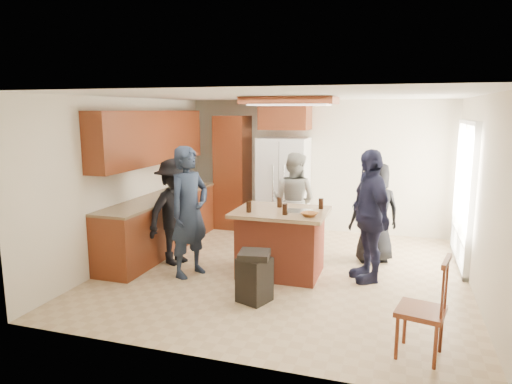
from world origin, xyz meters
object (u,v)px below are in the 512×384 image
(person_front_left, at_px, (189,212))
(person_side_right, at_px, (369,216))
(kitchen_island, at_px, (281,242))
(trash_bin, at_px, (254,276))
(person_behind_left, at_px, (294,200))
(person_behind_right, at_px, (375,212))
(refrigerator, at_px, (283,186))
(person_counter, at_px, (176,212))
(spindle_chair, at_px, (423,311))

(person_front_left, height_order, person_side_right, person_front_left)
(kitchen_island, bearing_deg, trash_bin, -93.82)
(person_behind_left, height_order, kitchen_island, person_behind_left)
(trash_bin, bearing_deg, person_side_right, 42.93)
(person_behind_right, distance_m, kitchen_island, 1.59)
(person_front_left, relative_size, person_behind_right, 1.18)
(person_behind_left, bearing_deg, kitchen_island, 109.22)
(person_behind_left, bearing_deg, person_front_left, 72.17)
(person_front_left, distance_m, person_behind_right, 2.81)
(person_behind_right, distance_m, trash_bin, 2.41)
(person_side_right, height_order, trash_bin, person_side_right)
(person_front_left, xyz_separation_m, refrigerator, (0.69, 2.63, -0.01))
(person_side_right, bearing_deg, person_behind_left, -158.34)
(person_front_left, distance_m, person_side_right, 2.47)
(kitchen_island, bearing_deg, person_behind_right, 38.06)
(person_front_left, xyz_separation_m, person_counter, (-0.42, 0.39, -0.11))
(person_counter, relative_size, trash_bin, 2.55)
(person_counter, bearing_deg, trash_bin, -102.63)
(person_counter, bearing_deg, person_behind_left, -28.01)
(person_front_left, bearing_deg, person_behind_left, -10.42)
(person_front_left, xyz_separation_m, person_side_right, (2.40, 0.57, -0.01))
(person_behind_left, distance_m, kitchen_island, 1.38)
(person_side_right, height_order, spindle_chair, person_side_right)
(refrigerator, bearing_deg, person_counter, -116.32)
(person_side_right, relative_size, spindle_chair, 1.82)
(refrigerator, xyz_separation_m, spindle_chair, (2.35, -3.97, -0.45))
(spindle_chair, bearing_deg, person_side_right, 108.41)
(spindle_chair, bearing_deg, person_behind_left, 122.20)
(person_counter, distance_m, spindle_chair, 3.88)
(spindle_chair, bearing_deg, trash_bin, 158.72)
(person_counter, bearing_deg, person_front_left, -113.42)
(kitchen_island, distance_m, spindle_chair, 2.53)
(person_side_right, bearing_deg, person_behind_right, 151.00)
(person_side_right, distance_m, spindle_chair, 2.06)
(person_side_right, xyz_separation_m, kitchen_island, (-1.19, -0.15, -0.43))
(person_behind_left, relative_size, person_counter, 1.01)
(refrigerator, xyz_separation_m, trash_bin, (0.45, -3.23, -0.58))
(refrigerator, distance_m, spindle_chair, 4.63)
(refrigerator, height_order, kitchen_island, refrigerator)
(person_behind_left, height_order, spindle_chair, person_behind_left)
(person_front_left, height_order, person_behind_right, person_front_left)
(person_front_left, relative_size, trash_bin, 2.90)
(person_behind_right, bearing_deg, trash_bin, 34.02)
(trash_bin, bearing_deg, person_front_left, 152.21)
(person_behind_left, xyz_separation_m, person_behind_right, (1.35, -0.37, -0.03))
(person_behind_right, bearing_deg, person_counter, -3.75)
(person_behind_left, relative_size, spindle_chair, 1.63)
(person_behind_right, xyz_separation_m, person_counter, (-2.86, -0.98, 0.03))
(person_behind_left, relative_size, person_side_right, 0.90)
(person_counter, distance_m, refrigerator, 2.50)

